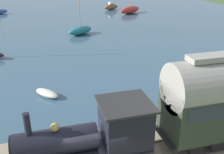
# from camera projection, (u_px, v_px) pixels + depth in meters

# --- Properties ---
(harbor_water) EXTENTS (80.00, 80.00, 0.01)m
(harbor_water) POSITION_uv_depth(u_px,v_px,m) (47.00, 14.00, 49.96)
(harbor_water) COLOR #38566B
(harbor_water) RESTS_ON ground
(steam_locomotive) EXTENTS (2.14, 6.24, 3.00)m
(steam_locomotive) POSITION_uv_depth(u_px,v_px,m) (96.00, 133.00, 11.12)
(steam_locomotive) COLOR black
(steam_locomotive) RESTS_ON rail_embankment
(sailboat_red) EXTENTS (4.21, 5.31, 5.84)m
(sailboat_red) POSITION_uv_depth(u_px,v_px,m) (130.00, 10.00, 49.90)
(sailboat_red) COLOR #B72D23
(sailboat_red) RESTS_ON harbor_water
(sailboat_teal) EXTENTS (3.24, 4.01, 8.41)m
(sailboat_teal) POSITION_uv_depth(u_px,v_px,m) (80.00, 30.00, 35.08)
(sailboat_teal) COLOR #1E707A
(sailboat_teal) RESTS_ON harbor_water
(sailboat_brown) EXTENTS (2.24, 3.47, 5.78)m
(sailboat_brown) POSITION_uv_depth(u_px,v_px,m) (111.00, 7.00, 53.92)
(sailboat_brown) COLOR brown
(sailboat_brown) RESTS_ON harbor_water
(rowboat_near_shore) EXTENTS (2.11, 1.94, 0.50)m
(rowboat_near_shore) POSITION_uv_depth(u_px,v_px,m) (47.00, 93.00, 18.82)
(rowboat_near_shore) COLOR beige
(rowboat_near_shore) RESTS_ON harbor_water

